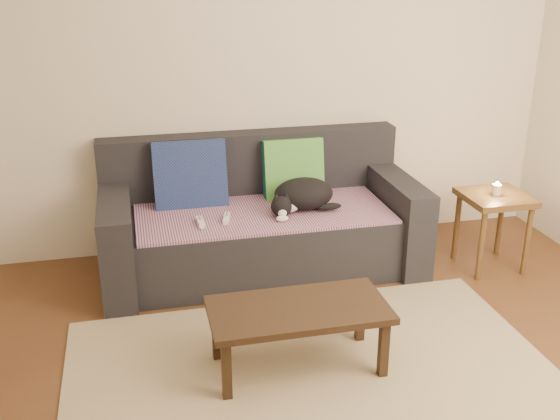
{
  "coord_description": "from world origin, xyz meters",
  "views": [
    {
      "loc": [
        -0.81,
        -2.46,
        2.01
      ],
      "look_at": [
        0.05,
        1.2,
        0.55
      ],
      "focal_mm": 42.0,
      "sensor_mm": 36.0,
      "label": 1
    }
  ],
  "objects": [
    {
      "name": "cushion_navy",
      "position": [
        -0.44,
        1.74,
        0.63
      ],
      "size": [
        0.49,
        0.23,
        0.5
      ],
      "primitive_type": "cube",
      "rotation": [
        -0.22,
        0.0,
        0.0
      ],
      "color": "#11224C",
      "rests_on": "throw_blanket"
    },
    {
      "name": "coffee_table",
      "position": [
        -0.06,
        0.33,
        0.32
      ],
      "size": [
        0.91,
        0.45,
        0.36
      ],
      "color": "black",
      "rests_on": "rug"
    },
    {
      "name": "rug",
      "position": [
        0.0,
        0.15,
        0.01
      ],
      "size": [
        2.5,
        1.8,
        0.01
      ],
      "primitive_type": "cube",
      "color": "tan",
      "rests_on": "ground"
    },
    {
      "name": "back_wall",
      "position": [
        0.0,
        2.0,
        1.3
      ],
      "size": [
        4.5,
        0.04,
        2.6
      ],
      "primitive_type": "cube",
      "color": "beige",
      "rests_on": "ground"
    },
    {
      "name": "sofa",
      "position": [
        0.0,
        1.57,
        0.31
      ],
      "size": [
        2.1,
        0.94,
        0.87
      ],
      "color": "#232328",
      "rests_on": "ground"
    },
    {
      "name": "ground",
      "position": [
        0.0,
        0.0,
        0.0
      ],
      "size": [
        4.5,
        4.5,
        0.0
      ],
      "primitive_type": "plane",
      "color": "brown",
      "rests_on": "ground"
    },
    {
      "name": "wii_remote_b",
      "position": [
        -0.26,
        1.38,
        0.46
      ],
      "size": [
        0.07,
        0.15,
        0.03
      ],
      "primitive_type": "cube",
      "rotation": [
        0.0,
        0.0,
        1.33
      ],
      "color": "white",
      "rests_on": "throw_blanket"
    },
    {
      "name": "cushion_green",
      "position": [
        0.27,
        1.74,
        0.63
      ],
      "size": [
        0.42,
        0.18,
        0.43
      ],
      "primitive_type": "cube",
      "rotation": [
        -0.19,
        0.0,
        0.0
      ],
      "color": "#0C5245",
      "rests_on": "throw_blanket"
    },
    {
      "name": "candle",
      "position": [
        1.53,
        1.2,
        0.57
      ],
      "size": [
        0.06,
        0.06,
        0.09
      ],
      "color": "beige",
      "rests_on": "side_table"
    },
    {
      "name": "wii_remote_a",
      "position": [
        -0.43,
        1.35,
        0.46
      ],
      "size": [
        0.04,
        0.15,
        0.03
      ],
      "primitive_type": "cube",
      "rotation": [
        0.0,
        0.0,
        1.6
      ],
      "color": "white",
      "rests_on": "throw_blanket"
    },
    {
      "name": "side_table",
      "position": [
        1.53,
        1.2,
        0.43
      ],
      "size": [
        0.42,
        0.42,
        0.53
      ],
      "color": "brown",
      "rests_on": "ground"
    },
    {
      "name": "throw_blanket",
      "position": [
        0.0,
        1.48,
        0.43
      ],
      "size": [
        1.66,
        0.74,
        0.02
      ],
      "primitive_type": "cube",
      "color": "#482A50",
      "rests_on": "sofa"
    },
    {
      "name": "cat",
      "position": [
        0.26,
        1.46,
        0.54
      ],
      "size": [
        0.48,
        0.35,
        0.21
      ],
      "rotation": [
        0.0,
        0.0,
        -0.03
      ],
      "color": "black",
      "rests_on": "throw_blanket"
    }
  ]
}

